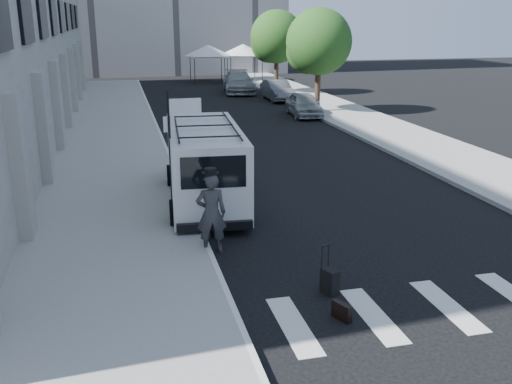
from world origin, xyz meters
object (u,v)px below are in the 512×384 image
parked_car_a (304,104)px  suitcase (330,281)px  parked_car_c (239,82)px  briefcase (342,311)px  cargo_van (204,164)px  parked_car_b (277,90)px  businessman (211,213)px

parked_car_a → suitcase: bearing=-102.0°
parked_car_a → parked_car_c: 11.30m
briefcase → cargo_van: (-1.40, 7.72, 1.06)m
parked_car_b → briefcase: bearing=-103.6°
cargo_van → parked_car_a: size_ratio=1.61×
suitcase → parked_car_a: bearing=51.3°
parked_car_b → parked_car_c: size_ratio=0.77×
parked_car_a → parked_car_c: (-1.46, 11.21, 0.11)m
parked_car_b → parked_car_c: parked_car_c is taller
cargo_van → parked_car_a: 16.58m
businessman → parked_car_c: size_ratio=0.37×
businessman → suitcase: businessman is taller
parked_car_a → briefcase: bearing=-101.7°
cargo_van → parked_car_b: 22.71m
suitcase → parked_car_b: size_ratio=0.25×
parked_car_a → parked_car_c: parked_car_c is taller
suitcase → cargo_van: cargo_van is taller
suitcase → parked_car_a: 22.12m
briefcase → businessman: bearing=92.6°
briefcase → cargo_van: 7.91m
cargo_van → briefcase: bearing=-75.6°
cargo_van → parked_car_b: cargo_van is taller
parked_car_b → businessman: bearing=-109.4°
briefcase → cargo_van: bearing=76.9°
parked_car_c → suitcase: bearing=-91.6°
businessman → parked_car_a: bearing=-110.5°
suitcase → parked_car_b: parked_car_b is taller
parked_car_c → businessman: bearing=-96.1°
parked_car_a → parked_car_c: bearing=102.3°
cargo_van → parked_car_c: size_ratio=1.19×
briefcase → parked_car_a: parked_car_a is taller
businessman → briefcase: (1.85, -3.78, -0.83)m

